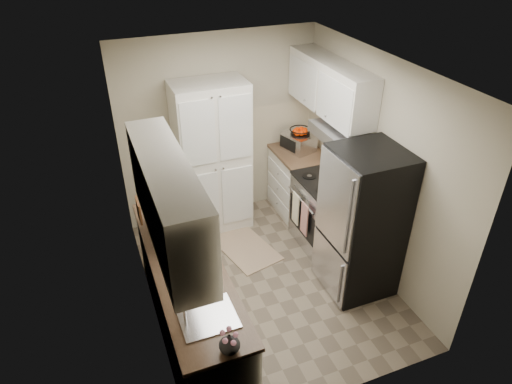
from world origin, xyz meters
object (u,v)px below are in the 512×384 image
(microwave, at_px, (181,220))
(wine_bottle, at_px, (155,208))
(refrigerator, at_px, (362,223))
(toaster_oven, at_px, (299,142))
(pantry_cabinet, at_px, (212,159))
(electric_range, at_px, (326,211))

(microwave, distance_m, wine_bottle, 0.38)
(refrigerator, bearing_deg, toaster_oven, 87.94)
(pantry_cabinet, height_order, electric_range, pantry_cabinet)
(microwave, bearing_deg, toaster_oven, -64.97)
(wine_bottle, distance_m, toaster_oven, 2.30)
(microwave, height_order, toaster_oven, microwave)
(wine_bottle, xyz_separation_m, toaster_oven, (2.11, 0.91, -0.03))
(refrigerator, bearing_deg, electric_range, 87.52)
(refrigerator, xyz_separation_m, microwave, (-1.85, 0.45, 0.22))
(pantry_cabinet, distance_m, toaster_oven, 1.20)
(electric_range, bearing_deg, toaster_oven, 88.32)
(microwave, relative_size, wine_bottle, 1.96)
(pantry_cabinet, height_order, toaster_oven, pantry_cabinet)
(wine_bottle, bearing_deg, refrigerator, -20.74)
(microwave, bearing_deg, refrigerator, -111.60)
(microwave, bearing_deg, electric_range, -87.41)
(refrigerator, distance_m, microwave, 1.92)
(pantry_cabinet, bearing_deg, wine_bottle, -133.79)
(refrigerator, bearing_deg, microwave, 166.26)
(electric_range, height_order, microwave, microwave)
(toaster_oven, bearing_deg, wine_bottle, -173.38)
(electric_range, height_order, toaster_oven, toaster_oven)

